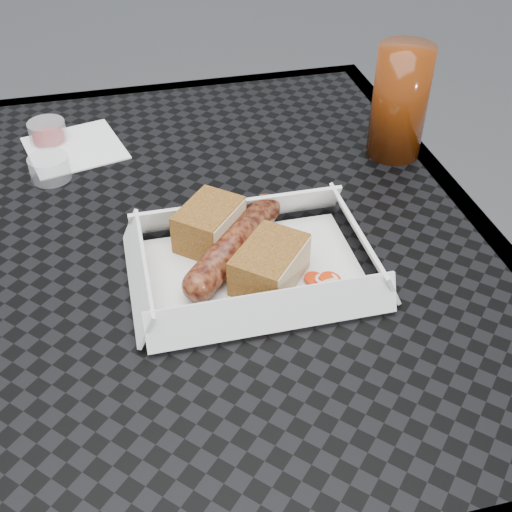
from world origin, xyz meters
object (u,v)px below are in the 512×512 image
Objects in this scene: bratwurst at (235,244)px; drink_glass at (400,102)px; patio_table at (146,291)px; food_tray at (254,271)px.

bratwurst is 0.31m from drink_glass.
bratwurst is (0.10, -0.06, 0.10)m from patio_table.
food_tray is at bearing -59.84° from bratwurst.
patio_table is 0.16m from food_tray.
bratwurst reaches higher than food_tray.
patio_table is 5.49× the size of drink_glass.
patio_table is 3.64× the size of food_tray.
patio_table is at bearing 150.55° from bratwurst.
bratwurst is 0.99× the size of drink_glass.
drink_glass is at bearing 18.11° from patio_table.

